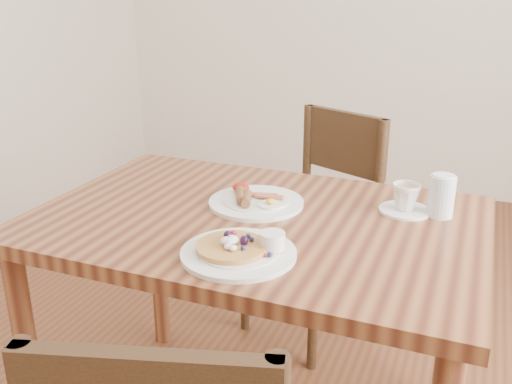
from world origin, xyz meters
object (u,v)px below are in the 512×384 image
at_px(pancake_plate, 240,250).
at_px(breakfast_plate, 255,201).
at_px(teacup_saucer, 405,200).
at_px(water_glass, 441,196).
at_px(chair_far, 320,215).
at_px(dining_table, 256,249).

height_order(pancake_plate, breakfast_plate, pancake_plate).
bearing_deg(breakfast_plate, teacup_saucer, 14.53).
bearing_deg(water_glass, pancake_plate, -133.69).
xyz_separation_m(pancake_plate, teacup_saucer, (0.31, 0.42, 0.02)).
relative_size(chair_far, pancake_plate, 3.26).
xyz_separation_m(chair_far, breakfast_plate, (-0.03, -0.60, 0.27)).
bearing_deg(dining_table, water_glass, 22.50).
xyz_separation_m(chair_far, teacup_saucer, (0.37, -0.49, 0.29)).
xyz_separation_m(chair_far, water_glass, (0.47, -0.49, 0.31)).
xyz_separation_m(dining_table, chair_far, (-0.01, 0.68, -0.16)).
xyz_separation_m(breakfast_plate, teacup_saucer, (0.40, 0.10, 0.02)).
xyz_separation_m(dining_table, water_glass, (0.46, 0.19, 0.16)).
bearing_deg(teacup_saucer, water_glass, 3.96).
bearing_deg(chair_far, teacup_saucer, 150.92).
distance_m(chair_far, teacup_saucer, 0.69).
distance_m(dining_table, water_glass, 0.52).
distance_m(pancake_plate, water_glass, 0.59).
bearing_deg(breakfast_plate, chair_far, 87.19).
relative_size(breakfast_plate, water_glass, 2.36).
height_order(breakfast_plate, water_glass, water_glass).
xyz_separation_m(dining_table, pancake_plate, (0.05, -0.23, 0.11)).
relative_size(pancake_plate, breakfast_plate, 1.00).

